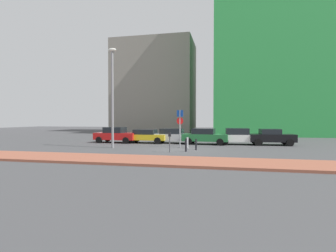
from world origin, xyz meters
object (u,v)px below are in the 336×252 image
at_px(parked_car_black, 271,137).
at_px(parking_sign_post, 180,124).
at_px(street_lamp, 112,90).
at_px(traffic_bollard_near, 187,143).
at_px(parked_car_white, 240,136).
at_px(traffic_bollard_mid, 186,145).
at_px(parked_car_red, 116,135).
at_px(parked_car_yellow, 146,136).
at_px(parking_meter, 170,140).
at_px(parked_car_green, 205,136).
at_px(parked_car_silver, 174,136).
at_px(traffic_bollard_far, 196,144).

xyz_separation_m(parked_car_black, parking_sign_post, (-7.89, -3.89, 1.24)).
distance_m(street_lamp, traffic_bollard_near, 7.59).
height_order(parked_car_white, parking_sign_post, parking_sign_post).
bearing_deg(traffic_bollard_mid, parked_car_red, 143.48).
distance_m(parked_car_yellow, parking_meter, 7.98).
relative_size(parked_car_red, parked_car_yellow, 1.06).
bearing_deg(parked_car_black, traffic_bollard_near, -149.44).
xyz_separation_m(parked_car_white, parking_meter, (-5.22, -7.21, 0.14)).
bearing_deg(traffic_bollard_near, parked_car_black, 30.56).
xyz_separation_m(parked_car_red, traffic_bollard_mid, (8.11, -6.01, -0.32)).
xyz_separation_m(parked_car_green, parked_car_white, (3.21, 0.40, 0.00)).
height_order(parked_car_silver, parked_car_white, parked_car_white).
height_order(parked_car_red, parked_car_yellow, parked_car_red).
distance_m(parked_car_red, parked_car_black, 15.11).
relative_size(parking_sign_post, traffic_bollard_mid, 3.26).
xyz_separation_m(parked_car_silver, street_lamp, (-4.17, -5.37, 4.02)).
distance_m(parked_car_black, traffic_bollard_near, 8.37).
height_order(parked_car_red, parking_meter, parked_car_red).
height_order(parked_car_green, parking_meter, parked_car_green).
xyz_separation_m(parked_car_silver, parked_car_green, (3.13, -0.55, 0.02)).
distance_m(parking_sign_post, traffic_bollard_near, 1.74).
distance_m(parked_car_black, traffic_bollard_far, 8.36).
relative_size(parked_car_yellow, parked_car_silver, 0.93).
bearing_deg(parked_car_black, street_lamp, -158.29).
xyz_separation_m(parked_car_green, parking_sign_post, (-1.85, -3.39, 1.22)).
relative_size(parking_sign_post, traffic_bollard_near, 3.55).
bearing_deg(parked_car_silver, traffic_bollard_near, -65.43).
bearing_deg(parked_car_yellow, parked_car_black, 1.62).
relative_size(parked_car_red, traffic_bollard_far, 5.06).
bearing_deg(parking_sign_post, parked_car_black, 26.20).
height_order(parked_car_white, traffic_bollard_mid, parked_car_white).
relative_size(parked_car_black, traffic_bollard_near, 4.59).
xyz_separation_m(parked_car_silver, traffic_bollard_far, (2.81, -5.46, -0.33)).
height_order(parked_car_white, parking_meter, parked_car_white).
height_order(parking_sign_post, parking_meter, parking_sign_post).
relative_size(parked_car_yellow, street_lamp, 0.50).
distance_m(parked_car_silver, parking_sign_post, 4.33).
xyz_separation_m(parking_sign_post, parking_meter, (-0.17, -3.42, -1.08)).
relative_size(parked_car_green, street_lamp, 0.53).
xyz_separation_m(parked_car_yellow, traffic_bollard_mid, (4.96, -6.25, -0.24)).
bearing_deg(parked_car_white, street_lamp, -153.58).
bearing_deg(parking_sign_post, parking_meter, -92.78).
bearing_deg(street_lamp, parked_car_white, 26.42).
relative_size(parked_car_red, street_lamp, 0.52).
bearing_deg(parked_car_white, parked_car_yellow, -178.45).
height_order(parking_sign_post, street_lamp, street_lamp).
height_order(parked_car_green, parked_car_black, parked_car_green).
bearing_deg(traffic_bollard_far, street_lamp, 179.27).
relative_size(parking_meter, traffic_bollard_near, 1.59).
bearing_deg(street_lamp, parking_sign_post, 14.68).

